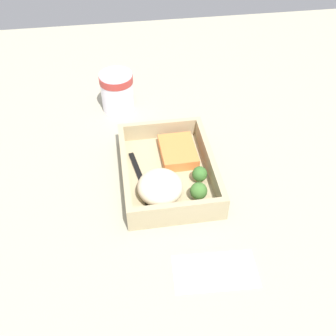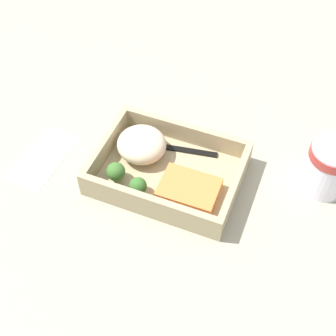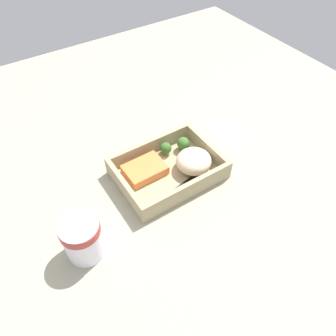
# 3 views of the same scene
# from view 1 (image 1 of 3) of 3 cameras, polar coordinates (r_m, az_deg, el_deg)

# --- Properties ---
(ground_plane) EXTENTS (1.60, 1.60, 0.02)m
(ground_plane) POSITION_cam_1_polar(r_m,az_deg,el_deg) (0.85, 0.00, -1.80)
(ground_plane) COLOR #9E9981
(takeout_tray) EXTENTS (0.26, 0.19, 0.01)m
(takeout_tray) POSITION_cam_1_polar(r_m,az_deg,el_deg) (0.84, 0.00, -1.04)
(takeout_tray) COLOR tan
(takeout_tray) RESTS_ON ground_plane
(tray_rim) EXTENTS (0.26, 0.19, 0.04)m
(tray_rim) POSITION_cam_1_polar(r_m,az_deg,el_deg) (0.82, 0.00, 0.30)
(tray_rim) COLOR tan
(tray_rim) RESTS_ON takeout_tray
(salmon_fillet) EXTENTS (0.10, 0.08, 0.02)m
(salmon_fillet) POSITION_cam_1_polar(r_m,az_deg,el_deg) (0.87, 1.46, 2.41)
(salmon_fillet) COLOR orange
(salmon_fillet) RESTS_ON takeout_tray
(mashed_potatoes) EXTENTS (0.09, 0.09, 0.05)m
(mashed_potatoes) POSITION_cam_1_polar(r_m,az_deg,el_deg) (0.77, -1.15, -2.77)
(mashed_potatoes) COLOR beige
(mashed_potatoes) RESTS_ON takeout_tray
(broccoli_floret_1) EXTENTS (0.03, 0.03, 0.04)m
(broccoli_floret_1) POSITION_cam_1_polar(r_m,az_deg,el_deg) (0.81, 4.62, -0.90)
(broccoli_floret_1) COLOR #759759
(broccoli_floret_1) RESTS_ON takeout_tray
(broccoli_floret_2) EXTENTS (0.03, 0.03, 0.04)m
(broccoli_floret_2) POSITION_cam_1_polar(r_m,az_deg,el_deg) (0.77, 4.47, -3.38)
(broccoli_floret_2) COLOR #82A663
(broccoli_floret_2) RESTS_ON takeout_tray
(fork) EXTENTS (0.16, 0.04, 0.00)m
(fork) POSITION_cam_1_polar(r_m,az_deg,el_deg) (0.82, -3.83, -1.90)
(fork) COLOR black
(fork) RESTS_ON takeout_tray
(paper_cup) EXTENTS (0.08, 0.08, 0.10)m
(paper_cup) POSITION_cam_1_polar(r_m,az_deg,el_deg) (1.01, -7.40, 11.16)
(paper_cup) COLOR white
(paper_cup) RESTS_ON ground_plane
(receipt_slip) EXTENTS (0.08, 0.15, 0.00)m
(receipt_slip) POSITION_cam_1_polar(r_m,az_deg,el_deg) (0.70, 6.87, -14.63)
(receipt_slip) COLOR white
(receipt_slip) RESTS_ON ground_plane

